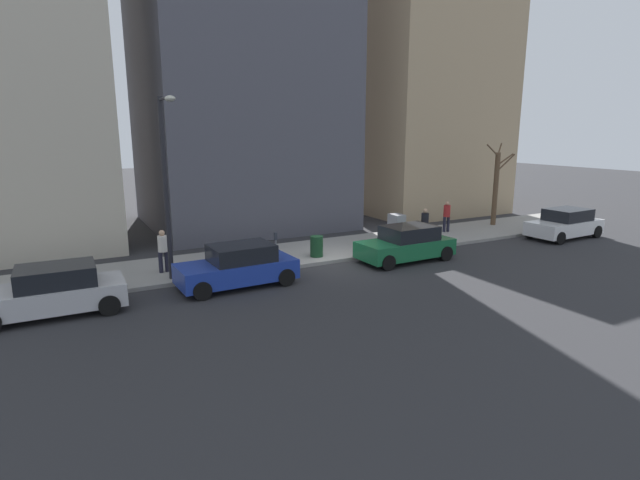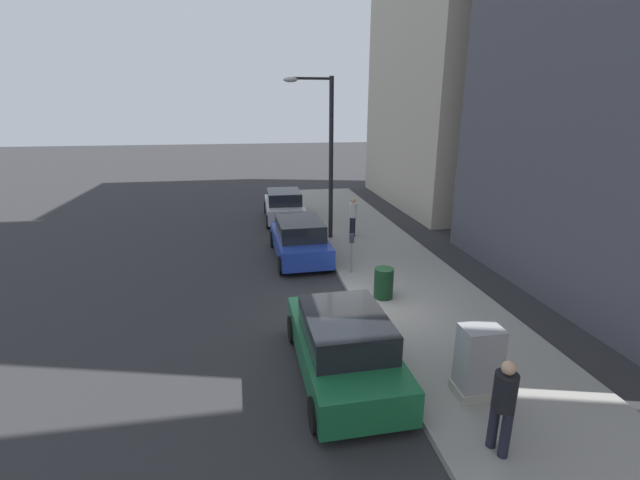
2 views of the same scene
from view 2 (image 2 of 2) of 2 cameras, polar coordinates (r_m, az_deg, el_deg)
ground_plane at (r=12.17m, az=5.04°, el=-9.59°), size 120.00×120.00×0.00m
sidewalk at (r=12.76m, az=13.87°, el=-8.36°), size 4.00×36.00×0.15m
parked_car_green at (r=9.21m, az=3.11°, el=-13.79°), size 2.00×4.24×1.52m
parked_car_blue at (r=16.06m, az=-2.75°, el=0.04°), size 2.04×4.26×1.52m
parked_car_silver at (r=21.75m, az=-4.82°, el=4.58°), size 1.97×4.22×1.52m
parking_meter at (r=14.26m, az=4.24°, el=-1.21°), size 0.14×0.10×1.35m
utility_box at (r=8.97m, az=20.37°, el=-15.03°), size 0.83×0.61×1.43m
streetlamp at (r=17.62m, az=0.62°, el=12.47°), size 1.97×0.32×6.50m
trash_bin at (r=12.62m, az=8.48°, el=-5.70°), size 0.56×0.56×0.90m
pedestrian_midblock at (r=7.68m, az=23.26°, el=-19.24°), size 0.36×0.39×1.66m
pedestrian_far_corner at (r=18.42m, az=4.39°, el=3.40°), size 0.36×0.40×1.66m
office_tower_right at (r=28.19m, az=23.13°, el=27.17°), size 11.41×11.41×21.87m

